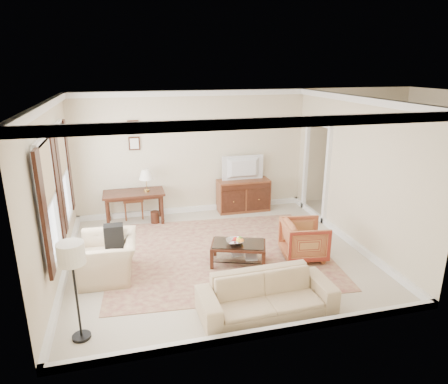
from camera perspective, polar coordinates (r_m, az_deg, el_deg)
name	(u,v)px	position (r m, az deg, el deg)	size (l,w,h in m)	color
room_shell	(217,125)	(6.91, -1.00, 9.62)	(5.51, 5.01, 2.91)	beige
annex_bedroom	(388,200)	(10.37, 22.36, -1.07)	(3.00, 2.70, 2.90)	beige
window_front	(48,201)	(6.35, -23.78, -1.22)	(0.12, 1.56, 1.80)	#CCB284
window_rear	(62,174)	(7.87, -22.10, 2.46)	(0.12, 1.56, 1.80)	#CCB284
doorway	(316,172)	(9.52, 12.96, 2.85)	(0.10, 1.12, 2.25)	white
rug	(219,253)	(7.73, -0.70, -8.70)	(4.05, 3.47, 0.01)	maroon
writing_desk	(134,197)	(9.17, -12.74, -0.66)	(1.34, 0.67, 0.73)	#401D12
desk_chair	(133,196)	(9.53, -12.90, -0.58)	(0.45, 0.45, 1.05)	brown
desk_lamp	(146,180)	(9.07, -11.05, 1.64)	(0.32, 0.32, 0.50)	silver
framed_prints	(134,135)	(9.25, -12.77, 7.93)	(0.25, 0.04, 0.68)	#401D12
sideboard	(243,195)	(9.79, 2.77, -0.47)	(1.27, 0.49, 0.78)	brown
tv	(244,161)	(9.54, 2.88, 4.49)	(0.97, 0.56, 0.13)	black
coffee_table	(238,248)	(7.23, 2.08, -8.01)	(1.10, 0.85, 0.41)	#401D12
fruit_bowl	(235,241)	(7.13, 1.53, -7.01)	(0.42, 0.42, 0.10)	silver
book_a	(231,253)	(7.36, 0.96, -8.77)	(0.28, 0.04, 0.38)	brown
book_b	(245,256)	(7.27, 3.07, -9.18)	(0.28, 0.03, 0.38)	brown
striped_armchair	(304,238)	(7.56, 11.38, -6.45)	(0.77, 0.72, 0.79)	maroon
club_armchair	(108,251)	(7.04, -16.23, -8.06)	(1.07, 0.70, 0.94)	tan
backpack	(114,234)	(7.04, -15.46, -5.79)	(0.32, 0.22, 0.40)	black
sofa	(267,289)	(5.91, 6.14, -13.58)	(1.96, 0.57, 0.77)	tan
floor_lamp	(72,261)	(5.35, -20.91, -9.17)	(0.34, 0.34, 1.37)	black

